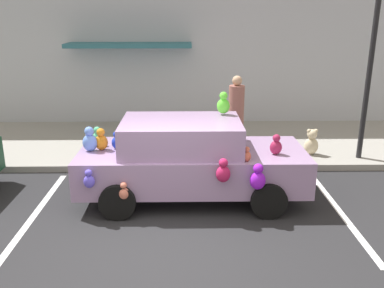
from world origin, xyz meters
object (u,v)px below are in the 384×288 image
(teddy_bear_on_sidewalk, at_px, (311,143))
(street_lamp_post, at_px, (373,46))
(plush_covered_car, at_px, (189,159))
(pedestrian_near_shopfront, at_px, (236,119))

(teddy_bear_on_sidewalk, height_order, street_lamp_post, street_lamp_post)
(plush_covered_car, bearing_deg, teddy_bear_on_sidewalk, 35.29)
(plush_covered_car, relative_size, street_lamp_post, 0.99)
(teddy_bear_on_sidewalk, relative_size, street_lamp_post, 0.15)
(plush_covered_car, distance_m, pedestrian_near_shopfront, 2.37)
(street_lamp_post, relative_size, pedestrian_near_shopfront, 2.23)
(teddy_bear_on_sidewalk, bearing_deg, plush_covered_car, -144.71)
(plush_covered_car, distance_m, teddy_bear_on_sidewalk, 3.65)
(pedestrian_near_shopfront, bearing_deg, street_lamp_post, -4.18)
(plush_covered_car, xyz_separation_m, pedestrian_near_shopfront, (1.12, 2.07, 0.25))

